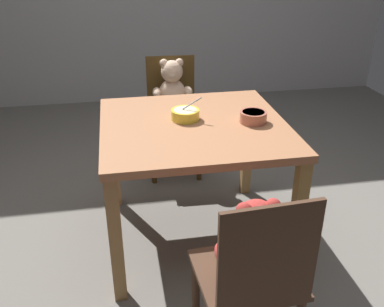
{
  "coord_description": "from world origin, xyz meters",
  "views": [
    {
      "loc": [
        -0.38,
        -2.1,
        1.63
      ],
      "look_at": [
        0.0,
        0.05,
        0.53
      ],
      "focal_mm": 40.47,
      "sensor_mm": 36.0,
      "label": 1
    }
  ],
  "objects_px": {
    "teddy_chair_near_front": "(253,260)",
    "porridge_bowl_yellow_center": "(185,114)",
    "dining_table": "(194,140)",
    "porridge_bowl_terracotta_near_right": "(253,117)",
    "teddy_chair_far_center": "(173,101)"
  },
  "relations": [
    {
      "from": "teddy_chair_near_front",
      "to": "porridge_bowl_yellow_center",
      "type": "relative_size",
      "value": 5.36
    },
    {
      "from": "teddy_chair_near_front",
      "to": "porridge_bowl_yellow_center",
      "type": "height_order",
      "value": "same"
    },
    {
      "from": "dining_table",
      "to": "teddy_chair_far_center",
      "type": "xyz_separation_m",
      "value": [
        0.01,
        0.89,
        -0.09
      ]
    },
    {
      "from": "teddy_chair_far_center",
      "to": "porridge_bowl_yellow_center",
      "type": "height_order",
      "value": "porridge_bowl_yellow_center"
    },
    {
      "from": "dining_table",
      "to": "teddy_chair_near_front",
      "type": "distance_m",
      "value": 0.9
    },
    {
      "from": "teddy_chair_near_front",
      "to": "porridge_bowl_terracotta_near_right",
      "type": "bearing_deg",
      "value": -20.21
    },
    {
      "from": "teddy_chair_near_front",
      "to": "porridge_bowl_yellow_center",
      "type": "distance_m",
      "value": 0.98
    },
    {
      "from": "teddy_chair_far_center",
      "to": "teddy_chair_near_front",
      "type": "bearing_deg",
      "value": 4.46
    },
    {
      "from": "teddy_chair_near_front",
      "to": "porridge_bowl_terracotta_near_right",
      "type": "relative_size",
      "value": 5.97
    },
    {
      "from": "teddy_chair_far_center",
      "to": "porridge_bowl_yellow_center",
      "type": "distance_m",
      "value": 0.85
    },
    {
      "from": "porridge_bowl_terracotta_near_right",
      "to": "porridge_bowl_yellow_center",
      "type": "height_order",
      "value": "porridge_bowl_yellow_center"
    },
    {
      "from": "teddy_chair_far_center",
      "to": "porridge_bowl_terracotta_near_right",
      "type": "xyz_separation_m",
      "value": [
        0.31,
        -0.93,
        0.22
      ]
    },
    {
      "from": "dining_table",
      "to": "porridge_bowl_terracotta_near_right",
      "type": "xyz_separation_m",
      "value": [
        0.32,
        -0.04,
        0.13
      ]
    },
    {
      "from": "teddy_chair_near_front",
      "to": "porridge_bowl_terracotta_near_right",
      "type": "distance_m",
      "value": 0.91
    },
    {
      "from": "teddy_chair_far_center",
      "to": "porridge_bowl_terracotta_near_right",
      "type": "relative_size",
      "value": 5.88
    }
  ]
}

